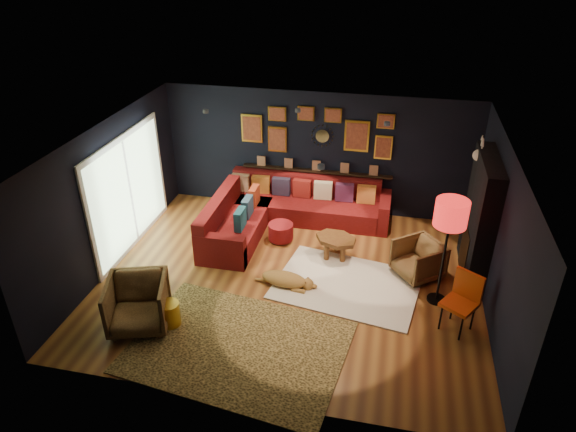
% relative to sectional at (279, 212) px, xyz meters
% --- Properties ---
extents(floor, '(6.50, 6.50, 0.00)m').
position_rel_sectional_xyz_m(floor, '(0.61, -1.81, -0.32)').
color(floor, '#9C622B').
rests_on(floor, ground).
extents(room_walls, '(6.50, 6.50, 6.50)m').
position_rel_sectional_xyz_m(room_walls, '(0.61, -1.81, 1.27)').
color(room_walls, black).
rests_on(room_walls, ground).
extents(sectional, '(3.41, 2.69, 0.86)m').
position_rel_sectional_xyz_m(sectional, '(0.00, 0.00, 0.00)').
color(sectional, maroon).
rests_on(sectional, ground).
extents(ledge, '(3.20, 0.12, 0.04)m').
position_rel_sectional_xyz_m(ledge, '(0.61, 0.87, 0.60)').
color(ledge, black).
rests_on(ledge, room_walls).
extents(gallery_wall, '(3.15, 0.04, 1.02)m').
position_rel_sectional_xyz_m(gallery_wall, '(0.60, 0.91, 1.48)').
color(gallery_wall, gold).
rests_on(gallery_wall, room_walls).
extents(sunburst_mirror, '(0.47, 0.16, 0.47)m').
position_rel_sectional_xyz_m(sunburst_mirror, '(0.71, 0.91, 1.38)').
color(sunburst_mirror, silver).
rests_on(sunburst_mirror, room_walls).
extents(fireplace, '(0.31, 1.60, 2.20)m').
position_rel_sectional_xyz_m(fireplace, '(3.71, -0.91, 0.70)').
color(fireplace, black).
rests_on(fireplace, ground).
extents(deer_head, '(0.50, 0.28, 0.45)m').
position_rel_sectional_xyz_m(deer_head, '(3.75, -0.41, 1.73)').
color(deer_head, white).
rests_on(deer_head, fireplace).
extents(sliding_door, '(0.06, 2.80, 2.20)m').
position_rel_sectional_xyz_m(sliding_door, '(-2.60, -1.21, 0.78)').
color(sliding_door, white).
rests_on(sliding_door, ground).
extents(ceiling_spots, '(3.30, 2.50, 0.06)m').
position_rel_sectional_xyz_m(ceiling_spots, '(0.61, -1.01, 2.24)').
color(ceiling_spots, black).
rests_on(ceiling_spots, room_walls).
extents(shag_rug, '(2.64, 2.10, 0.03)m').
position_rel_sectional_xyz_m(shag_rug, '(1.61, -1.77, -0.31)').
color(shag_rug, silver).
rests_on(shag_rug, ground).
extents(leopard_rug, '(3.36, 2.60, 0.02)m').
position_rel_sectional_xyz_m(leopard_rug, '(0.22, -3.61, -0.31)').
color(leopard_rug, tan).
rests_on(leopard_rug, ground).
extents(coffee_table, '(0.96, 0.85, 0.40)m').
position_rel_sectional_xyz_m(coffee_table, '(1.30, -0.93, 0.03)').
color(coffee_table, brown).
rests_on(coffee_table, shag_rug).
extents(pouf, '(0.49, 0.49, 0.32)m').
position_rel_sectional_xyz_m(pouf, '(0.16, -0.54, -0.13)').
color(pouf, maroon).
rests_on(pouf, shag_rug).
extents(armchair_left, '(1.09, 1.05, 0.90)m').
position_rel_sectional_xyz_m(armchair_left, '(-1.40, -3.46, 0.13)').
color(armchair_left, '#B48247').
rests_on(armchair_left, ground).
extents(armchair_right, '(0.98, 0.99, 0.74)m').
position_rel_sectional_xyz_m(armchair_right, '(2.79, -1.21, 0.05)').
color(armchair_right, '#B48247').
rests_on(armchair_right, ground).
extents(gold_stool, '(0.32, 0.32, 0.41)m').
position_rel_sectional_xyz_m(gold_stool, '(-0.96, -3.35, -0.12)').
color(gold_stool, gold).
rests_on(gold_stool, ground).
extents(orange_chair, '(0.63, 0.63, 0.97)m').
position_rel_sectional_xyz_m(orange_chair, '(3.41, -2.46, 0.25)').
color(orange_chair, black).
rests_on(orange_chair, ground).
extents(floor_lamp, '(0.51, 0.51, 1.86)m').
position_rel_sectional_xyz_m(floor_lamp, '(3.11, -1.86, 1.26)').
color(floor_lamp, black).
rests_on(floor_lamp, ground).
extents(dog, '(1.16, 0.67, 0.35)m').
position_rel_sectional_xyz_m(dog, '(0.56, -2.01, -0.13)').
color(dog, '#A77C3B').
rests_on(dog, leopard_rug).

